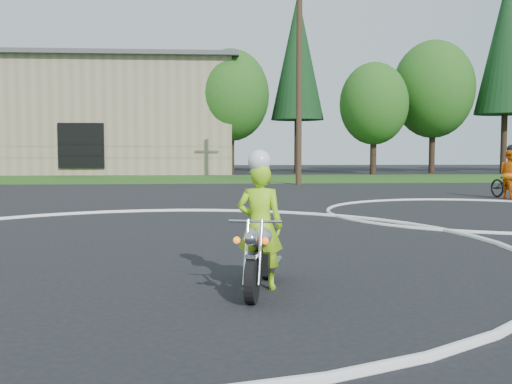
{
  "coord_description": "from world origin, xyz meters",
  "views": [
    {
      "loc": [
        1.09,
        -6.65,
        1.66
      ],
      "look_at": [
        1.59,
        1.0,
        1.1
      ],
      "focal_mm": 40.0,
      "sensor_mm": 36.0,
      "label": 1
    }
  ],
  "objects": [
    {
      "name": "ground",
      "position": [
        0.0,
        0.0,
        0.0
      ],
      "size": [
        120.0,
        120.0,
        0.0
      ],
      "primitive_type": "plane",
      "color": "black",
      "rests_on": "ground"
    },
    {
      "name": "grass_strip",
      "position": [
        0.0,
        27.0,
        0.01
      ],
      "size": [
        120.0,
        10.0,
        0.02
      ],
      "primitive_type": "cube",
      "color": "#1E4714",
      "rests_on": "ground"
    },
    {
      "name": "course_markings",
      "position": [
        2.17,
        4.35,
        0.01
      ],
      "size": [
        19.05,
        19.05,
        0.12
      ],
      "color": "silver",
      "rests_on": "ground"
    },
    {
      "name": "primary_motorcycle",
      "position": [
        1.57,
        -0.03,
        0.44
      ],
      "size": [
        0.71,
        1.69,
        0.9
      ],
      "rotation": [
        0.0,
        0.0,
        -0.23
      ],
      "color": "black",
      "rests_on": "ground"
    },
    {
      "name": "rider_primary_grp",
      "position": [
        1.58,
        0.1,
        0.81
      ],
      "size": [
        0.62,
        0.48,
        1.67
      ],
      "rotation": [
        0.0,
        0.0,
        -0.23
      ],
      "color": "#96DB17",
      "rests_on": "ground"
    },
    {
      "name": "rider_second_grp",
      "position": [
        11.14,
        12.34,
        0.66
      ],
      "size": [
        1.07,
        2.04,
        1.87
      ],
      "rotation": [
        0.0,
        0.0,
        0.21
      ],
      "color": "black",
      "rests_on": "ground"
    },
    {
      "name": "traffic_cones",
      "position": [
        4.19,
        2.31,
        0.14
      ],
      "size": [
        18.15,
        9.82,
        0.3
      ],
      "color": "orange",
      "rests_on": "ground"
    },
    {
      "name": "treeline",
      "position": [
        14.78,
        34.61,
        6.62
      ],
      "size": [
        38.2,
        8.1,
        14.52
      ],
      "color": "#382619",
      "rests_on": "ground"
    },
    {
      "name": "utility_poles",
      "position": [
        5.0,
        21.0,
        5.2
      ],
      "size": [
        41.6,
        1.12,
        10.0
      ],
      "color": "#473321",
      "rests_on": "ground"
    }
  ]
}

